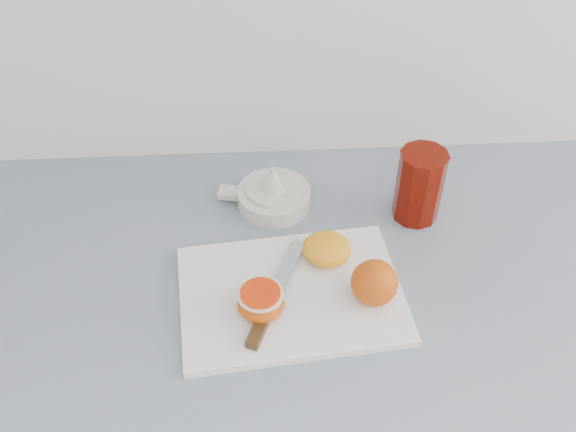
{
  "coord_description": "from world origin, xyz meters",
  "views": [
    {
      "loc": [
        -0.31,
        1.04,
        1.62
      ],
      "look_at": [
        -0.27,
        1.75,
        0.96
      ],
      "focal_mm": 40.0,
      "sensor_mm": 36.0,
      "label": 1
    }
  ],
  "objects": [
    {
      "name": "red_tumbler",
      "position": [
        -0.05,
        1.81,
        0.95
      ],
      "size": [
        0.08,
        0.08,
        0.13
      ],
      "color": "#620A00",
      "rests_on": "counter"
    },
    {
      "name": "paring_knife",
      "position": [
        -0.3,
        1.61,
        0.91
      ],
      "size": [
        0.1,
        0.2,
        0.01
      ],
      "color": "#4F3218",
      "rests_on": "cutting_board"
    },
    {
      "name": "counter",
      "position": [
        -0.15,
        1.7,
        0.45
      ],
      "size": [
        2.45,
        0.64,
        0.89
      ],
      "color": "silver",
      "rests_on": "ground"
    },
    {
      "name": "citrus_juicer",
      "position": [
        -0.28,
        1.85,
        0.91
      ],
      "size": [
        0.16,
        0.12,
        0.08
      ],
      "color": "white",
      "rests_on": "counter"
    },
    {
      "name": "squeezed_shell",
      "position": [
        -0.21,
        1.72,
        0.92
      ],
      "size": [
        0.07,
        0.07,
        0.03
      ],
      "color": "orange",
      "rests_on": "cutting_board"
    },
    {
      "name": "cutting_board",
      "position": [
        -0.27,
        1.65,
        0.9
      ],
      "size": [
        0.34,
        0.26,
        0.01
      ],
      "primitive_type": "cube",
      "rotation": [
        0.0,
        0.0,
        0.1
      ],
      "color": "white",
      "rests_on": "counter"
    },
    {
      "name": "whole_orange",
      "position": [
        -0.15,
        1.63,
        0.94
      ],
      "size": [
        0.07,
        0.07,
        0.07
      ],
      "color": "#DF3C00",
      "rests_on": "cutting_board"
    },
    {
      "name": "half_orange",
      "position": [
        -0.31,
        1.61,
        0.92
      ],
      "size": [
        0.07,
        0.07,
        0.04
      ],
      "color": "#DF3C00",
      "rests_on": "cutting_board"
    }
  ]
}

